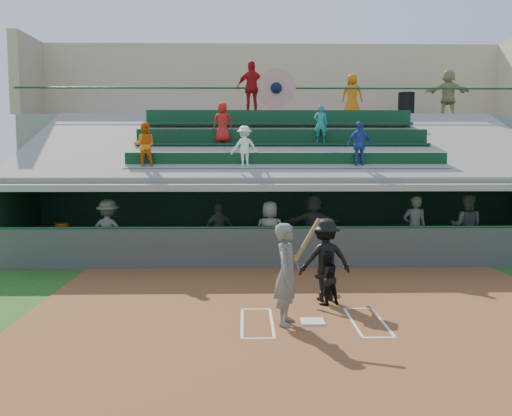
{
  "coord_description": "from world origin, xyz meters",
  "views": [
    {
      "loc": [
        -1.27,
        -10.23,
        3.15
      ],
      "look_at": [
        -0.97,
        3.5,
        1.8
      ],
      "focal_mm": 40.0,
      "sensor_mm": 36.0,
      "label": 1
    }
  ],
  "objects_px": {
    "water_cooler": "(62,230)",
    "catcher": "(326,278)",
    "trash_bin": "(406,105)",
    "white_table": "(65,248)",
    "home_plate": "(312,321)",
    "batter_at_plate": "(287,274)"
  },
  "relations": [
    {
      "from": "water_cooler",
      "to": "catcher",
      "type": "bearing_deg",
      "value": -36.64
    },
    {
      "from": "catcher",
      "to": "trash_bin",
      "type": "distance_m",
      "value": 13.89
    },
    {
      "from": "water_cooler",
      "to": "trash_bin",
      "type": "relative_size",
      "value": 0.41
    },
    {
      "from": "water_cooler",
      "to": "white_table",
      "type": "bearing_deg",
      "value": -35.74
    },
    {
      "from": "home_plate",
      "to": "white_table",
      "type": "bearing_deg",
      "value": 135.49
    },
    {
      "from": "trash_bin",
      "to": "batter_at_plate",
      "type": "bearing_deg",
      "value": -113.75
    },
    {
      "from": "white_table",
      "to": "water_cooler",
      "type": "height_order",
      "value": "water_cooler"
    },
    {
      "from": "home_plate",
      "to": "batter_at_plate",
      "type": "xyz_separation_m",
      "value": [
        -0.48,
        -0.09,
        0.92
      ]
    },
    {
      "from": "catcher",
      "to": "water_cooler",
      "type": "xyz_separation_m",
      "value": [
        -7.04,
        5.23,
        0.3
      ]
    },
    {
      "from": "batter_at_plate",
      "to": "white_table",
      "type": "relative_size",
      "value": 2.73
    },
    {
      "from": "home_plate",
      "to": "trash_bin",
      "type": "bearing_deg",
      "value": 67.85
    },
    {
      "from": "home_plate",
      "to": "white_table",
      "type": "distance_m",
      "value": 9.16
    },
    {
      "from": "home_plate",
      "to": "white_table",
      "type": "xyz_separation_m",
      "value": [
        -6.53,
        6.42,
        0.32
      ]
    },
    {
      "from": "catcher",
      "to": "water_cooler",
      "type": "height_order",
      "value": "catcher"
    },
    {
      "from": "home_plate",
      "to": "water_cooler",
      "type": "bearing_deg",
      "value": 135.58
    },
    {
      "from": "catcher",
      "to": "water_cooler",
      "type": "bearing_deg",
      "value": -58.76
    },
    {
      "from": "batter_at_plate",
      "to": "white_table",
      "type": "bearing_deg",
      "value": 132.87
    },
    {
      "from": "home_plate",
      "to": "water_cooler",
      "type": "distance_m",
      "value": 9.29
    },
    {
      "from": "trash_bin",
      "to": "water_cooler",
      "type": "bearing_deg",
      "value": -150.17
    },
    {
      "from": "white_table",
      "to": "home_plate",
      "type": "bearing_deg",
      "value": -37.29
    },
    {
      "from": "catcher",
      "to": "batter_at_plate",
      "type": "bearing_deg",
      "value": 33.39
    },
    {
      "from": "catcher",
      "to": "trash_bin",
      "type": "height_order",
      "value": "trash_bin"
    }
  ]
}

